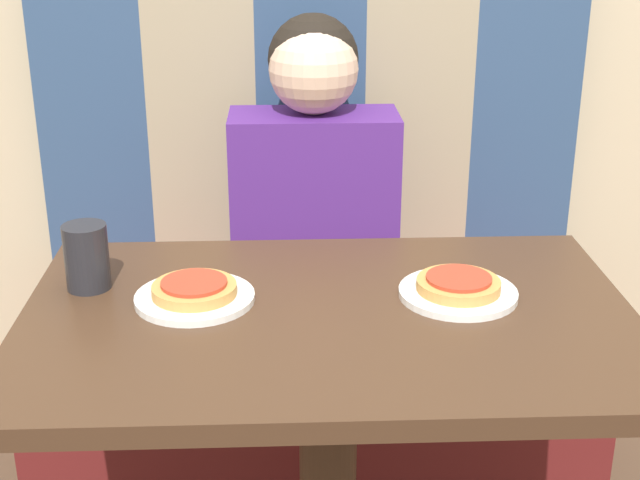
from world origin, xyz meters
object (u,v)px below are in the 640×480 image
pizza_left (194,288)px  plate_left (195,298)px  pizza_right (459,284)px  person (314,161)px  plate_right (458,293)px  drinking_cup (87,257)px

pizza_left → plate_left: bearing=0.0°
pizza_left → pizza_right: (0.44, 0.00, 0.00)m
person → pizza_right: bearing=-70.3°
plate_right → pizza_left: (-0.44, 0.00, 0.02)m
plate_left → pizza_left: (0.00, 0.00, 0.02)m
pizza_left → pizza_right: bearing=0.0°
plate_left → pizza_left: bearing=0.0°
plate_right → pizza_right: (0.00, 0.00, 0.02)m
plate_right → plate_left: bearing=180.0°
person → pizza_right: 0.66m
person → plate_left: 0.66m
pizza_right → drinking_cup: size_ratio=1.23×
plate_left → pizza_left: 0.02m
pizza_right → pizza_left: bearing=180.0°
plate_left → pizza_right: size_ratio=1.42×
plate_left → drinking_cup: 0.20m
plate_right → pizza_left: 0.44m
pizza_right → drinking_cup: drinking_cup is taller
plate_right → drinking_cup: size_ratio=1.74×
person → drinking_cup: person is taller
plate_left → drinking_cup: bearing=161.4°
plate_left → pizza_right: bearing=0.0°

